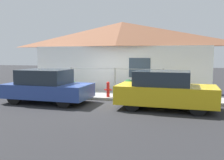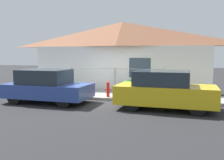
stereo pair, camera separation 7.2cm
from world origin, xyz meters
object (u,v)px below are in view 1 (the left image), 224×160
car_left (47,86)px  fire_hydrant (108,89)px  potted_plant_near_hydrant (128,86)px  potted_plant_by_fence (72,86)px  car_right (165,90)px

car_left → fire_hydrant: bearing=32.3°
fire_hydrant → potted_plant_near_hydrant: size_ratio=0.98×
car_left → potted_plant_by_fence: bearing=87.1°
car_left → potted_plant_by_fence: 2.24m
car_left → fire_hydrant: size_ratio=5.21×
fire_hydrant → potted_plant_by_fence: size_ratio=1.18×
car_left → car_right: size_ratio=0.99×
car_left → car_right: 4.91m
fire_hydrant → potted_plant_near_hydrant: potted_plant_near_hydrant is taller
fire_hydrant → potted_plant_by_fence: 2.30m
car_right → potted_plant_near_hydrant: (-1.86, 2.41, -0.18)m
fire_hydrant → car_left: bearing=-149.3°
car_right → fire_hydrant: car_right is taller
car_left → car_right: (4.91, 0.00, 0.01)m
potted_plant_near_hydrant → potted_plant_by_fence: 2.88m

